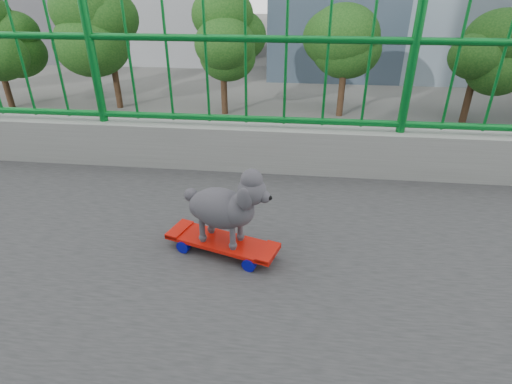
{
  "coord_description": "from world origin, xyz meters",
  "views": [
    {
      "loc": [
        1.13,
        1.36,
        8.15
      ],
      "look_at": [
        -1.35,
        1.07,
        6.83
      ],
      "focal_mm": 27.75,
      "sensor_mm": 36.0,
      "label": 1
    }
  ],
  "objects_px": {
    "skateboard": "(222,243)",
    "poodle": "(225,206)",
    "car_4": "(301,140)",
    "car_6": "(259,247)"
  },
  "relations": [
    {
      "from": "skateboard",
      "to": "poodle",
      "type": "xyz_separation_m",
      "value": [
        0.01,
        0.02,
        0.21
      ]
    },
    {
      "from": "skateboard",
      "to": "car_6",
      "type": "relative_size",
      "value": 0.12
    },
    {
      "from": "poodle",
      "to": "car_6",
      "type": "height_order",
      "value": "poodle"
    },
    {
      "from": "car_4",
      "to": "car_6",
      "type": "distance_m",
      "value": 9.67
    },
    {
      "from": "skateboard",
      "to": "car_6",
      "type": "distance_m",
      "value": 10.91
    },
    {
      "from": "poodle",
      "to": "car_4",
      "type": "height_order",
      "value": "poodle"
    },
    {
      "from": "car_4",
      "to": "car_6",
      "type": "height_order",
      "value": "car_4"
    },
    {
      "from": "poodle",
      "to": "car_4",
      "type": "xyz_separation_m",
      "value": [
        -18.42,
        0.38,
        -6.48
      ]
    },
    {
      "from": "skateboard",
      "to": "car_6",
      "type": "xyz_separation_m",
      "value": [
        -8.81,
        -0.76,
        -6.39
      ]
    },
    {
      "from": "skateboard",
      "to": "car_4",
      "type": "bearing_deg",
      "value": -164.36
    }
  ]
}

